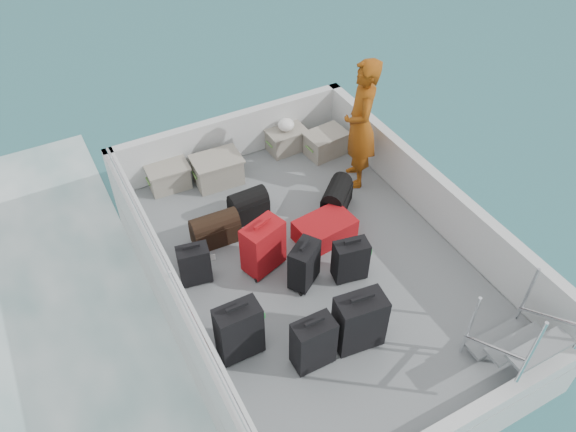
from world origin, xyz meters
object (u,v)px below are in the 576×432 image
object	(u,v)px
suitcase_8	(325,229)
passenger	(360,125)
crate_1	(218,171)
crate_3	(326,144)
suitcase_2	(195,265)
suitcase_6	(359,322)
suitcase_7	(350,261)
suitcase_5	(263,247)
crate_0	(169,177)
crate_2	(286,141)
suitcase_4	(304,265)
suitcase_0	(239,332)
suitcase_3	(313,344)

from	to	relation	value
suitcase_8	passenger	xyz separation A→B (m)	(0.98, 0.79, 0.78)
crate_1	crate_3	bearing A→B (deg)	-4.93
crate_3	suitcase_8	bearing A→B (deg)	-121.37
suitcase_2	suitcase_6	size ratio (longest dim) A/B	0.76
suitcase_7	suitcase_2	bearing A→B (deg)	164.55
suitcase_5	suitcase_7	size ratio (longest dim) A/B	1.21
suitcase_6	crate_0	bearing A→B (deg)	111.73
suitcase_2	suitcase_7	xyz separation A→B (m)	(1.60, -0.80, 0.01)
suitcase_8	crate_2	size ratio (longest dim) A/B	1.34
suitcase_6	crate_3	distance (m)	3.34
suitcase_8	crate_1	bearing A→B (deg)	17.87
suitcase_4	suitcase_7	xyz separation A→B (m)	(0.51, -0.18, -0.02)
suitcase_0	crate_1	bearing A→B (deg)	71.91
passenger	suitcase_6	bearing A→B (deg)	-5.88
suitcase_3	suitcase_6	bearing A→B (deg)	-1.01
suitcase_0	crate_3	bearing A→B (deg)	45.10
crate_2	suitcase_0	bearing A→B (deg)	-125.62
crate_1	crate_3	size ratio (longest dim) A/B	1.13
suitcase_6	crate_0	size ratio (longest dim) A/B	1.30
suitcase_3	suitcase_2	bearing A→B (deg)	112.32
suitcase_5	crate_1	bearing A→B (deg)	66.56
suitcase_7	suitcase_0	bearing A→B (deg)	-156.85
crate_0	suitcase_6	bearing A→B (deg)	-75.32
suitcase_3	crate_0	distance (m)	3.39
suitcase_2	suitcase_8	xyz separation A→B (m)	(1.68, -0.10, -0.12)
suitcase_3	crate_1	size ratio (longest dim) A/B	1.02
suitcase_2	crate_1	world-z (taller)	suitcase_2
crate_0	crate_3	xyz separation A→B (m)	(2.30, -0.37, 0.01)
suitcase_0	suitcase_2	world-z (taller)	suitcase_0
suitcase_5	crate_1	world-z (taller)	suitcase_5
suitcase_6	suitcase_0	bearing A→B (deg)	164.41
suitcase_3	crate_0	bearing A→B (deg)	96.11
suitcase_3	crate_0	xyz separation A→B (m)	(-0.35, 3.37, -0.16)
suitcase_6	suitcase_7	world-z (taller)	suitcase_6
crate_1	crate_2	xyz separation A→B (m)	(1.19, 0.22, -0.03)
suitcase_5	crate_3	xyz separation A→B (m)	(1.81, 1.59, -0.17)
suitcase_7	suitcase_8	bearing A→B (deg)	94.54
suitcase_6	crate_1	world-z (taller)	suitcase_6
suitcase_0	crate_2	xyz separation A→B (m)	(2.08, 2.91, -0.19)
suitcase_4	crate_1	distance (m)	2.18
suitcase_3	crate_2	xyz separation A→B (m)	(1.49, 3.37, -0.16)
crate_0	crate_2	bearing A→B (deg)	0.00
crate_1	suitcase_5	bearing A→B (deg)	-94.81
suitcase_0	suitcase_5	xyz separation A→B (m)	(0.74, 0.95, -0.02)
suitcase_2	suitcase_3	bearing A→B (deg)	-57.43
suitcase_6	crate_2	world-z (taller)	suitcase_6
crate_0	crate_1	size ratio (longest dim) A/B	0.85
suitcase_3	passenger	size ratio (longest dim) A/B	0.35
suitcase_6	crate_1	xyz separation A→B (m)	(-0.25, 3.16, -0.16)
suitcase_0	suitcase_6	distance (m)	1.23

